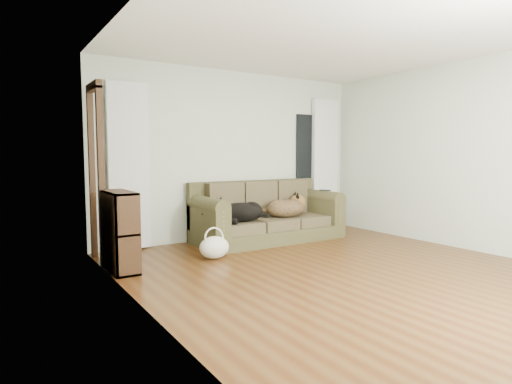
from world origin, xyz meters
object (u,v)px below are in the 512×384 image
dog_black_lab (238,213)px  tote_bag (214,246)px  sofa (269,211)px  dog_shepherd (287,207)px  bookshelf (119,226)px

dog_black_lab → tote_bag: 0.88m
sofa → dog_shepherd: 0.31m
sofa → dog_shepherd: size_ratio=3.41×
sofa → dog_black_lab: size_ratio=3.45×
dog_black_lab → tote_bag: dog_black_lab is taller
dog_black_lab → bookshelf: size_ratio=0.74×
sofa → bookshelf: 2.43m
bookshelf → dog_black_lab: bearing=18.8°
dog_black_lab → sofa: bearing=34.6°
sofa → dog_black_lab: bearing=-171.9°
sofa → tote_bag: bearing=-154.3°
sofa → tote_bag: (-1.24, -0.60, -0.29)m
sofa → bookshelf: bearing=-168.2°
dog_shepherd → tote_bag: (-1.54, -0.54, -0.33)m
bookshelf → dog_shepherd: bearing=15.2°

